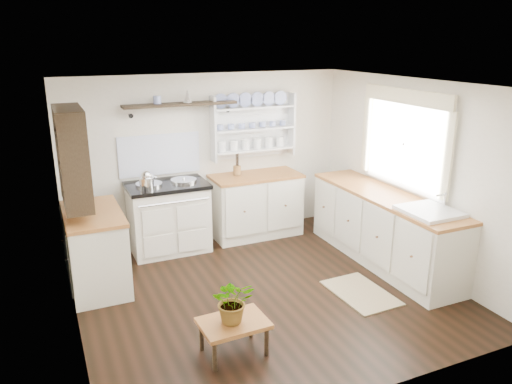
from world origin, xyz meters
TOP-DOWN VIEW (x-y plane):
  - floor at (0.00, 0.00)m, footprint 4.00×3.80m
  - wall_back at (0.00, 1.90)m, footprint 4.00×0.02m
  - wall_right at (2.00, 0.00)m, footprint 0.02×3.80m
  - wall_left at (-2.00, 0.00)m, footprint 0.02×3.80m
  - ceiling at (0.00, 0.00)m, footprint 4.00×3.80m
  - window at (1.95, 0.15)m, footprint 0.08×1.55m
  - aga_cooker at (-0.69, 1.57)m, footprint 1.04×0.72m
  - back_cabinets at (0.60, 1.60)m, footprint 1.27×0.63m
  - right_cabinets at (1.70, 0.10)m, footprint 0.62×2.43m
  - belfast_sink at (1.70, -0.65)m, footprint 0.55×0.60m
  - left_cabinets at (-1.70, 0.90)m, footprint 0.62×1.13m
  - plate_rack at (0.65, 1.86)m, footprint 1.20×0.22m
  - high_shelf at (-0.40, 1.78)m, footprint 1.50×0.29m
  - left_shelving at (-1.84, 0.90)m, footprint 0.28×0.80m
  - kettle at (-0.97, 1.45)m, footprint 0.18×0.18m
  - utensil_crock at (0.35, 1.68)m, footprint 0.11×0.11m
  - center_table at (-0.75, -0.95)m, footprint 0.61×0.45m
  - potted_plant at (-0.75, -0.95)m, footprint 0.44×0.40m
  - floor_rug at (0.96, -0.51)m, footprint 0.57×0.87m

SIDE VIEW (x-z plane):
  - floor at x=0.00m, z-range -0.01..0.01m
  - floor_rug at x=0.96m, z-range 0.00..0.02m
  - center_table at x=-0.75m, z-range 0.12..0.44m
  - right_cabinets at x=1.70m, z-range 0.01..0.91m
  - left_cabinets at x=-1.70m, z-range 0.01..0.91m
  - back_cabinets at x=0.60m, z-range 0.01..0.91m
  - aga_cooker at x=-0.69m, z-range -0.01..0.95m
  - potted_plant at x=-0.75m, z-range 0.32..0.74m
  - belfast_sink at x=1.70m, z-range 0.58..1.03m
  - utensil_crock at x=0.35m, z-range 0.91..1.03m
  - kettle at x=-0.97m, z-range 0.93..1.15m
  - wall_back at x=0.00m, z-range 0.00..2.30m
  - wall_right at x=2.00m, z-range 0.00..2.30m
  - wall_left at x=-2.00m, z-range 0.00..2.30m
  - left_shelving at x=-1.84m, z-range 1.02..2.08m
  - plate_rack at x=0.65m, z-range 1.11..2.01m
  - window at x=1.95m, z-range 0.95..2.17m
  - high_shelf at x=-0.40m, z-range 1.83..1.99m
  - ceiling at x=0.00m, z-range 2.29..2.30m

